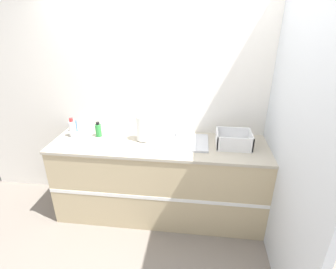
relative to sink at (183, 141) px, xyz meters
The scene contains 10 objects.
ground_plane 1.04m from the sink, 123.22° to the right, with size 12.00×12.00×0.00m, color slate.
wall_back 0.55m from the sink, 127.22° to the left, with size 4.70×0.06×2.60m.
wall_right 1.00m from the sink, ahead, with size 0.06×2.67×2.60m.
counter_cabinet 0.54m from the sink, behind, with size 2.33×0.70×0.92m.
sink is the anchor object (origin of this frame).
paper_towel_roll 0.45m from the sink, behind, with size 0.14×0.14×0.28m.
dish_rack 0.53m from the sink, ahead, with size 0.36×0.29×0.16m.
bottle_green 0.96m from the sink, behind, with size 0.07×0.07×0.17m.
bottle_white_spray 1.24m from the sink, behind, with size 0.07×0.07×0.22m.
bottle_blue 1.30m from the sink, behind, with size 0.07×0.07×0.15m.
Camera 1 is at (0.40, -2.16, 2.16)m, focal length 28.00 mm.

